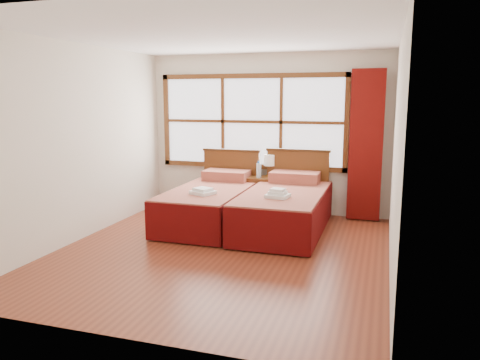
% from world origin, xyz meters
% --- Properties ---
extents(floor, '(4.50, 4.50, 0.00)m').
position_xyz_m(floor, '(0.00, 0.00, 0.00)').
color(floor, brown).
rests_on(floor, ground).
extents(ceiling, '(4.50, 4.50, 0.00)m').
position_xyz_m(ceiling, '(0.00, 0.00, 2.60)').
color(ceiling, white).
rests_on(ceiling, wall_back).
extents(wall_back, '(4.00, 0.00, 4.00)m').
position_xyz_m(wall_back, '(0.00, 2.25, 1.30)').
color(wall_back, silver).
rests_on(wall_back, floor).
extents(wall_left, '(0.00, 4.50, 4.50)m').
position_xyz_m(wall_left, '(-2.00, 0.00, 1.30)').
color(wall_left, silver).
rests_on(wall_left, floor).
extents(wall_right, '(0.00, 4.50, 4.50)m').
position_xyz_m(wall_right, '(2.00, 0.00, 1.30)').
color(wall_right, silver).
rests_on(wall_right, floor).
extents(window, '(3.16, 0.06, 1.56)m').
position_xyz_m(window, '(-0.25, 2.21, 1.50)').
color(window, white).
rests_on(window, wall_back).
extents(curtain, '(0.50, 0.16, 2.30)m').
position_xyz_m(curtain, '(1.60, 2.11, 1.17)').
color(curtain, '#670D0A').
rests_on(curtain, wall_back).
extents(bed_left, '(1.07, 2.09, 1.04)m').
position_xyz_m(bed_left, '(-0.58, 1.20, 0.32)').
color(bed_left, '#3A1F0C').
rests_on(bed_left, floor).
extents(bed_right, '(1.11, 2.15, 1.08)m').
position_xyz_m(bed_right, '(0.55, 1.20, 0.33)').
color(bed_right, '#3A1F0C').
rests_on(bed_right, floor).
extents(nightstand, '(0.46, 0.46, 0.62)m').
position_xyz_m(nightstand, '(0.01, 1.99, 0.31)').
color(nightstand, '#593013').
rests_on(nightstand, floor).
extents(towels_left, '(0.38, 0.36, 0.09)m').
position_xyz_m(towels_left, '(-0.53, 0.71, 0.59)').
color(towels_left, white).
rests_on(towels_left, bed_left).
extents(towels_right, '(0.33, 0.30, 0.12)m').
position_xyz_m(towels_right, '(0.55, 0.71, 0.63)').
color(towels_right, white).
rests_on(towels_right, bed_right).
extents(lamp, '(0.18, 0.18, 0.36)m').
position_xyz_m(lamp, '(0.08, 2.13, 0.87)').
color(lamp, gold).
rests_on(lamp, nightstand).
extents(bottle_near, '(0.07, 0.07, 0.27)m').
position_xyz_m(bottle_near, '(-0.05, 1.93, 0.74)').
color(bottle_near, silver).
rests_on(bottle_near, nightstand).
extents(bottle_far, '(0.06, 0.06, 0.23)m').
position_xyz_m(bottle_far, '(-0.05, 1.98, 0.72)').
color(bottle_far, silver).
rests_on(bottle_far, nightstand).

